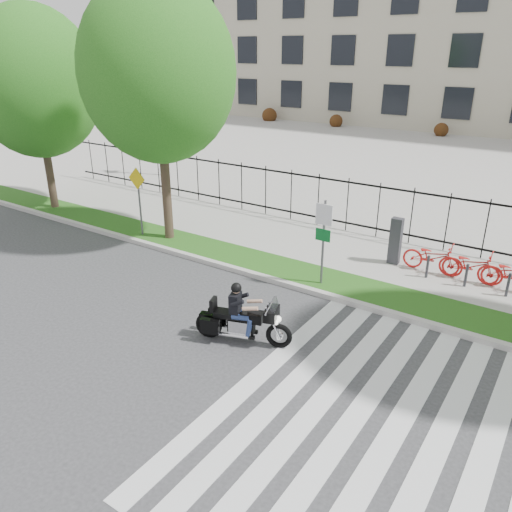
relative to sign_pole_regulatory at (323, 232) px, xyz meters
The scene contains 13 objects.
ground 5.08m from the sign_pole_regulatory, 106.21° to the right, with size 120.00×120.00×0.00m, color #353437.
curb 2.18m from the sign_pole_regulatory, 160.21° to the right, with size 60.00×0.20×0.15m, color #B4B1A9.
grass_verge 2.16m from the sign_pole_regulatory, 164.42° to the left, with size 60.00×1.50×0.15m, color #215014.
sidewalk 3.58m from the sign_pole_regulatory, 114.87° to the left, with size 60.00×3.50×0.15m, color #9F9D95.
plaza 20.53m from the sign_pole_regulatory, 93.73° to the left, with size 80.00×34.00×0.10m, color #9F9D95.
crosswalk_stripes 6.01m from the sign_pole_regulatory, 52.65° to the right, with size 5.70×8.00×0.01m, color silver, non-canonical shape.
iron_fence 4.85m from the sign_pole_regulatory, 106.07° to the left, with size 30.00×0.06×2.00m, color black, non-canonical shape.
lamp_post_left 15.33m from the sign_pole_regulatory, 150.90° to the left, with size 1.06×0.70×4.25m.
street_tree_0 13.51m from the sign_pole_regulatory, behind, with size 5.09×5.09×8.01m.
street_tree_1 7.51m from the sign_pole_regulatory, behind, with size 5.07×5.07×8.55m.
sign_pole_regulatory is the anchor object (origin of this frame).
sign_pole_warning 7.34m from the sign_pole_regulatory, behind, with size 0.78×0.09×2.49m.
motorcycle_rider 3.82m from the sign_pole_regulatory, 93.28° to the right, with size 2.32×1.12×1.85m.
Camera 1 is at (7.12, -7.37, 6.50)m, focal length 35.00 mm.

